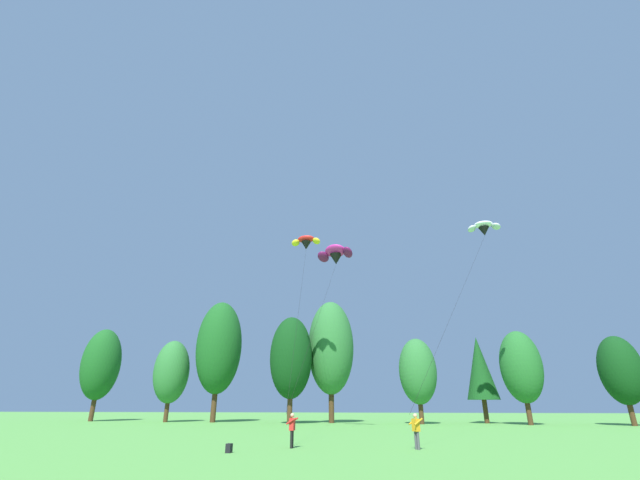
{
  "coord_description": "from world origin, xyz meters",
  "views": [
    {
      "loc": [
        0.66,
        -0.2,
        2.14
      ],
      "look_at": [
        -2.13,
        22.11,
        11.06
      ],
      "focal_mm": 23.25,
      "sensor_mm": 36.0,
      "label": 1
    }
  ],
  "objects_px": {
    "parafoil_kite_mid_white": "(484,228)",
    "parafoil_kite_far_red_yellow": "(306,242)",
    "kite_flyer_mid": "(416,428)",
    "kite_flyer_near": "(292,427)",
    "parafoil_kite_high_magenta": "(335,255)",
    "backpack": "(229,448)"
  },
  "relations": [
    {
      "from": "parafoil_kite_mid_white",
      "to": "parafoil_kite_far_red_yellow",
      "type": "xyz_separation_m",
      "value": [
        -19.37,
        1.28,
        -0.23
      ]
    },
    {
      "from": "kite_flyer_mid",
      "to": "kite_flyer_near",
      "type": "bearing_deg",
      "value": -179.76
    },
    {
      "from": "kite_flyer_near",
      "to": "backpack",
      "type": "distance_m",
      "value": 3.66
    },
    {
      "from": "kite_flyer_mid",
      "to": "parafoil_kite_far_red_yellow",
      "type": "relative_size",
      "value": 0.08
    },
    {
      "from": "parafoil_kite_high_magenta",
      "to": "parafoil_kite_far_red_yellow",
      "type": "bearing_deg",
      "value": 134.47
    },
    {
      "from": "parafoil_kite_high_magenta",
      "to": "parafoil_kite_mid_white",
      "type": "distance_m",
      "value": 16.21
    },
    {
      "from": "parafoil_kite_mid_white",
      "to": "backpack",
      "type": "distance_m",
      "value": 34.65
    },
    {
      "from": "parafoil_kite_mid_white",
      "to": "kite_flyer_mid",
      "type": "bearing_deg",
      "value": -118.83
    },
    {
      "from": "kite_flyer_mid",
      "to": "parafoil_kite_mid_white",
      "type": "relative_size",
      "value": 0.09
    },
    {
      "from": "parafoil_kite_mid_white",
      "to": "backpack",
      "type": "height_order",
      "value": "parafoil_kite_mid_white"
    },
    {
      "from": "parafoil_kite_far_red_yellow",
      "to": "kite_flyer_mid",
      "type": "bearing_deg",
      "value": -65.65
    },
    {
      "from": "kite_flyer_mid",
      "to": "parafoil_kite_high_magenta",
      "type": "relative_size",
      "value": 0.1
    },
    {
      "from": "kite_flyer_mid",
      "to": "backpack",
      "type": "height_order",
      "value": "kite_flyer_mid"
    },
    {
      "from": "parafoil_kite_mid_white",
      "to": "kite_flyer_near",
      "type": "bearing_deg",
      "value": -131.73
    },
    {
      "from": "kite_flyer_near",
      "to": "kite_flyer_mid",
      "type": "xyz_separation_m",
      "value": [
        6.42,
        0.03,
        0.0
      ]
    },
    {
      "from": "kite_flyer_near",
      "to": "parafoil_kite_far_red_yellow",
      "type": "distance_m",
      "value": 27.32
    },
    {
      "from": "kite_flyer_near",
      "to": "kite_flyer_mid",
      "type": "height_order",
      "value": "same"
    },
    {
      "from": "parafoil_kite_high_magenta",
      "to": "backpack",
      "type": "distance_m",
      "value": 25.08
    },
    {
      "from": "parafoil_kite_mid_white",
      "to": "parafoil_kite_far_red_yellow",
      "type": "relative_size",
      "value": 0.95
    },
    {
      "from": "kite_flyer_near",
      "to": "parafoil_kite_far_red_yellow",
      "type": "height_order",
      "value": "parafoil_kite_far_red_yellow"
    },
    {
      "from": "parafoil_kite_high_magenta",
      "to": "parafoil_kite_mid_white",
      "type": "relative_size",
      "value": 0.89
    },
    {
      "from": "parafoil_kite_high_magenta",
      "to": "parafoil_kite_far_red_yellow",
      "type": "relative_size",
      "value": 0.85
    }
  ]
}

